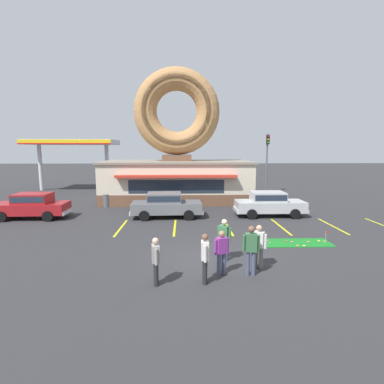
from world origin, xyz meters
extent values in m
plane|color=#2D2D30|center=(0.00, 0.00, 0.00)|extent=(160.00, 160.00, 0.00)
cube|color=brown|center=(-1.83, 14.00, 0.45)|extent=(12.00, 6.00, 0.90)
cube|color=beige|center=(-1.83, 14.00, 2.05)|extent=(12.00, 6.00, 2.30)
cube|color=gray|center=(-1.83, 14.00, 3.28)|extent=(12.30, 6.30, 0.16)
cube|color=red|center=(-1.83, 10.70, 2.35)|extent=(9.00, 0.60, 0.20)
cube|color=#232D3D|center=(-1.83, 10.98, 1.55)|extent=(7.20, 0.03, 1.00)
cube|color=brown|center=(-1.83, 14.00, 3.61)|extent=(2.40, 1.80, 0.50)
torus|color=#B27F4C|center=(-1.83, 14.00, 7.41)|extent=(7.10, 1.90, 7.10)
torus|color=tan|center=(-1.83, 13.57, 7.41)|extent=(6.25, 1.05, 6.24)
cube|color=#197523|center=(3.71, 1.99, 0.01)|extent=(3.67, 1.29, 0.03)
torus|color=#D17F47|center=(5.32, 2.05, 0.05)|extent=(0.13, 0.13, 0.04)
torus|color=#D17F47|center=(3.82, 1.48, 0.05)|extent=(0.13, 0.13, 0.04)
torus|color=#E5C666|center=(2.21, 2.35, 0.05)|extent=(0.13, 0.13, 0.04)
torus|color=#D17F47|center=(4.53, 2.03, 0.05)|extent=(0.13, 0.13, 0.04)
torus|color=#E5C666|center=(5.10, 2.15, 0.05)|extent=(0.13, 0.13, 0.04)
torus|color=#D8667F|center=(3.77, 2.04, 0.05)|extent=(0.13, 0.13, 0.04)
torus|color=#D8667F|center=(2.65, 2.22, 0.05)|extent=(0.13, 0.13, 0.04)
torus|color=brown|center=(3.55, 2.15, 0.05)|extent=(0.13, 0.13, 0.04)
torus|color=#E5C666|center=(4.11, 1.46, 0.05)|extent=(0.13, 0.13, 0.04)
sphere|color=white|center=(2.70, 1.94, 0.05)|extent=(0.04, 0.04, 0.04)
cylinder|color=silver|center=(5.30, 1.92, 0.31)|extent=(0.01, 0.01, 0.55)
cube|color=red|center=(5.36, 1.92, 0.53)|extent=(0.12, 0.01, 0.08)
cube|color=#B2B5BA|center=(4.33, 7.69, 0.66)|extent=(4.40, 1.77, 0.68)
cube|color=#B2B5BA|center=(4.18, 7.69, 1.30)|extent=(2.10, 1.57, 0.60)
cube|color=#232D3D|center=(4.18, 7.69, 1.32)|extent=(2.02, 1.59, 0.36)
cube|color=silver|center=(6.56, 7.69, 0.42)|extent=(0.10, 1.67, 0.24)
cube|color=silver|center=(2.10, 7.70, 0.42)|extent=(0.10, 1.67, 0.24)
cylinder|color=black|center=(5.70, 8.57, 0.32)|extent=(0.64, 0.22, 0.64)
cylinder|color=black|center=(5.70, 6.81, 0.32)|extent=(0.64, 0.22, 0.64)
cylinder|color=black|center=(2.97, 8.58, 0.32)|extent=(0.64, 0.22, 0.64)
cylinder|color=black|center=(2.97, 6.82, 0.32)|extent=(0.64, 0.22, 0.64)
cube|color=maroon|center=(-10.91, 7.45, 0.66)|extent=(4.43, 1.85, 0.68)
cube|color=maroon|center=(-10.76, 7.46, 1.30)|extent=(2.13, 1.60, 0.60)
cube|color=#232D3D|center=(-10.76, 7.46, 1.32)|extent=(2.05, 1.62, 0.36)
cube|color=silver|center=(-8.68, 7.50, 0.42)|extent=(0.13, 1.67, 0.24)
cylinder|color=black|center=(-12.26, 6.55, 0.32)|extent=(0.64, 0.23, 0.64)
cylinder|color=black|center=(-12.29, 8.31, 0.32)|extent=(0.64, 0.23, 0.64)
cylinder|color=black|center=(-9.53, 6.60, 0.32)|extent=(0.64, 0.23, 0.64)
cylinder|color=black|center=(-9.56, 8.36, 0.32)|extent=(0.64, 0.23, 0.64)
cube|color=slate|center=(-2.38, 7.48, 0.66)|extent=(4.46, 1.92, 0.68)
cube|color=slate|center=(-2.53, 7.47, 1.30)|extent=(2.16, 1.64, 0.60)
cube|color=#232D3D|center=(-2.53, 7.47, 1.32)|extent=(2.07, 1.66, 0.36)
cube|color=silver|center=(-0.15, 7.56, 0.42)|extent=(0.16, 1.67, 0.24)
cube|color=silver|center=(-4.61, 7.40, 0.42)|extent=(0.16, 1.67, 0.24)
cylinder|color=black|center=(-1.05, 8.41, 0.32)|extent=(0.65, 0.24, 0.64)
cylinder|color=black|center=(-0.98, 6.65, 0.32)|extent=(0.65, 0.24, 0.64)
cylinder|color=black|center=(-3.77, 8.31, 0.32)|extent=(0.65, 0.24, 0.64)
cylinder|color=black|center=(-3.71, 6.55, 0.32)|extent=(0.65, 0.24, 0.64)
cylinder|color=#474C66|center=(0.36, -0.12, 0.41)|extent=(0.15, 0.15, 0.81)
cylinder|color=#474C66|center=(0.20, 0.01, 0.41)|extent=(0.15, 0.15, 0.81)
cube|color=#386B42|center=(0.28, -0.05, 1.11)|extent=(0.45, 0.42, 0.59)
cylinder|color=#386B42|center=(0.47, -0.21, 1.08)|extent=(0.10, 0.10, 0.55)
cylinder|color=#386B42|center=(0.08, 0.10, 1.08)|extent=(0.10, 0.10, 0.55)
sphere|color=beige|center=(0.28, -0.05, 1.54)|extent=(0.22, 0.22, 0.22)
cylinder|color=#474C66|center=(0.91, -1.51, 0.43)|extent=(0.15, 0.15, 0.87)
cylinder|color=#474C66|center=(1.11, -1.53, 0.43)|extent=(0.15, 0.15, 0.87)
cube|color=#386B42|center=(1.01, -1.52, 1.19)|extent=(0.40, 0.27, 0.63)
cylinder|color=#386B42|center=(0.76, -1.50, 1.15)|extent=(0.10, 0.10, 0.58)
cylinder|color=#386B42|center=(1.26, -1.54, 1.15)|extent=(0.10, 0.10, 0.58)
sphere|color=brown|center=(1.01, -1.52, 1.65)|extent=(0.23, 0.23, 0.23)
cylinder|color=#232328|center=(-0.62, -1.98, 0.41)|extent=(0.15, 0.15, 0.82)
cylinder|color=#232328|center=(-0.63, -2.18, 0.41)|extent=(0.15, 0.15, 0.82)
cube|color=silver|center=(-0.62, -2.08, 1.12)|extent=(0.25, 0.39, 0.60)
cylinder|color=silver|center=(-0.62, -1.83, 1.09)|extent=(0.10, 0.10, 0.55)
cylinder|color=silver|center=(-0.63, -2.33, 1.09)|extent=(0.10, 0.10, 0.55)
sphere|color=brown|center=(-0.62, -2.08, 1.55)|extent=(0.22, 0.22, 0.22)
cylinder|color=#474C66|center=(-0.08, -1.44, 0.38)|extent=(0.15, 0.15, 0.77)
cylinder|color=#474C66|center=(0.10, -1.35, 0.38)|extent=(0.15, 0.15, 0.77)
cube|color=#8C3393|center=(0.01, -1.39, 1.05)|extent=(0.45, 0.38, 0.56)
cylinder|color=#8C3393|center=(-0.22, -1.50, 1.02)|extent=(0.10, 0.10, 0.52)
cylinder|color=#8C3393|center=(0.23, -1.28, 1.02)|extent=(0.10, 0.10, 0.52)
sphere|color=#9E7051|center=(0.01, -1.39, 1.46)|extent=(0.21, 0.21, 0.21)
cylinder|color=#232328|center=(-2.19, -2.25, 0.39)|extent=(0.15, 0.15, 0.77)
cylinder|color=#232328|center=(-2.22, -2.05, 0.39)|extent=(0.15, 0.15, 0.77)
cube|color=gray|center=(-2.21, -2.15, 1.05)|extent=(0.29, 0.41, 0.56)
cylinder|color=gray|center=(-2.17, -2.40, 1.03)|extent=(0.10, 0.10, 0.52)
cylinder|color=gray|center=(-2.24, -1.90, 1.03)|extent=(0.10, 0.10, 0.52)
sphere|color=beige|center=(-2.21, -2.15, 1.47)|extent=(0.21, 0.21, 0.21)
cylinder|color=slate|center=(1.52, -0.93, 0.40)|extent=(0.15, 0.15, 0.79)
cylinder|color=slate|center=(1.35, -0.82, 0.40)|extent=(0.15, 0.15, 0.79)
cube|color=silver|center=(1.44, -0.88, 1.09)|extent=(0.45, 0.41, 0.58)
cylinder|color=silver|center=(1.65, -1.01, 1.06)|extent=(0.10, 0.10, 0.53)
cylinder|color=silver|center=(1.23, -0.74, 1.06)|extent=(0.10, 0.10, 0.53)
sphere|color=tan|center=(1.44, -0.88, 1.51)|extent=(0.21, 0.21, 0.21)
cylinder|color=#51565B|center=(-7.13, 11.18, 0.47)|extent=(0.56, 0.56, 0.95)
torus|color=#303437|center=(-7.13, 11.18, 0.95)|extent=(0.57, 0.57, 0.05)
cylinder|color=#595B60|center=(6.87, 17.80, 2.90)|extent=(0.16, 0.16, 5.80)
cube|color=black|center=(6.87, 17.62, 5.25)|extent=(0.28, 0.24, 0.90)
sphere|color=red|center=(6.87, 17.50, 5.55)|extent=(0.18, 0.18, 0.18)
sphere|color=orange|center=(6.87, 17.50, 5.25)|extent=(0.18, 0.18, 0.18)
sphere|color=green|center=(6.87, 17.50, 4.95)|extent=(0.18, 0.18, 0.18)
cylinder|color=silver|center=(-16.39, 20.73, 2.40)|extent=(0.40, 0.40, 4.80)
cylinder|color=silver|center=(-9.39, 20.73, 2.40)|extent=(0.40, 0.40, 4.80)
cube|color=silver|center=(-12.89, 20.73, 5.05)|extent=(9.00, 4.40, 0.50)
cube|color=yellow|center=(-12.89, 18.51, 5.05)|extent=(9.00, 0.04, 0.44)
cube|color=red|center=(-12.89, 18.48, 4.88)|extent=(9.00, 0.04, 0.12)
cube|color=yellow|center=(-4.80, 5.00, 0.00)|extent=(0.12, 3.60, 0.01)
cube|color=yellow|center=(-1.80, 5.00, 0.00)|extent=(0.12, 3.60, 0.01)
cube|color=yellow|center=(1.20, 5.00, 0.00)|extent=(0.12, 3.60, 0.01)
cube|color=yellow|center=(4.20, 5.00, 0.00)|extent=(0.12, 3.60, 0.01)
cube|color=yellow|center=(7.20, 5.00, 0.00)|extent=(0.12, 3.60, 0.01)
cube|color=yellow|center=(10.20, 5.00, 0.00)|extent=(0.12, 3.60, 0.01)
camera|label=1|loc=(-1.32, -11.35, 4.36)|focal=28.00mm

